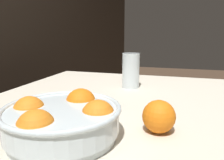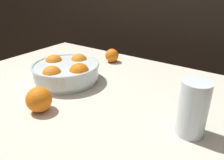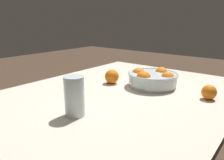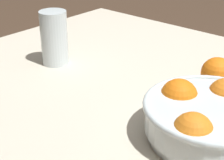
# 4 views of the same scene
# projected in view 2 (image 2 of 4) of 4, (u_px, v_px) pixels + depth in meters

# --- Properties ---
(dining_table) EXTENTS (1.33, 1.05, 0.77)m
(dining_table) POSITION_uv_depth(u_px,v_px,m) (90.00, 118.00, 0.80)
(dining_table) COLOR beige
(dining_table) RESTS_ON ground_plane
(fruit_bowl) EXTENTS (0.28, 0.28, 0.10)m
(fruit_bowl) POSITION_uv_depth(u_px,v_px,m) (66.00, 71.00, 0.91)
(fruit_bowl) COLOR silver
(fruit_bowl) RESTS_ON dining_table
(juice_glass) EXTENTS (0.08, 0.08, 0.16)m
(juice_glass) POSITION_uv_depth(u_px,v_px,m) (193.00, 112.00, 0.58)
(juice_glass) COLOR #F4A314
(juice_glass) RESTS_ON dining_table
(orange_loose_near_bowl) EXTENTS (0.08, 0.08, 0.08)m
(orange_loose_near_bowl) POSITION_uv_depth(u_px,v_px,m) (39.00, 99.00, 0.70)
(orange_loose_near_bowl) COLOR orange
(orange_loose_near_bowl) RESTS_ON dining_table
(orange_loose_front) EXTENTS (0.07, 0.07, 0.07)m
(orange_loose_front) POSITION_uv_depth(u_px,v_px,m) (112.00, 56.00, 1.13)
(orange_loose_front) COLOR orange
(orange_loose_front) RESTS_ON dining_table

